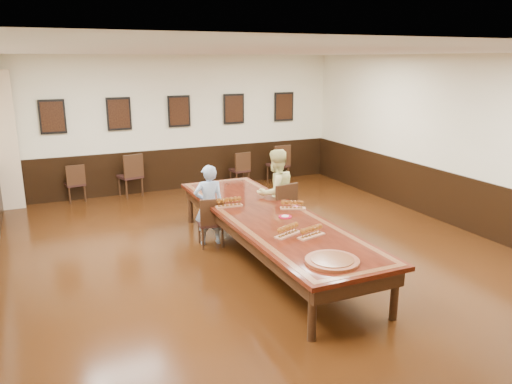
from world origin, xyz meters
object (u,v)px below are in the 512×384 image
chair_man (210,221)px  carved_platter (332,261)px  spare_chair_a (75,183)px  spare_chair_c (240,169)px  conference_table (269,223)px  spare_chair_d (278,164)px  person_man (209,205)px  person_woman (276,193)px  chair_woman (279,209)px  spare_chair_b (130,175)px

chair_man → carved_platter: chair_man is taller
spare_chair_a → spare_chair_c: bearing=168.1°
conference_table → spare_chair_d: bearing=61.7°
person_man → person_woman: bearing=-173.7°
chair_woman → carved_platter: size_ratio=1.40×
chair_woman → spare_chair_b: size_ratio=0.99×
spare_chair_b → spare_chair_c: size_ratio=1.15×
spare_chair_a → spare_chair_c: 3.89m
person_woman → conference_table: bearing=48.0°
spare_chair_c → person_woman: 3.65m
chair_man → spare_chair_c: spare_chair_c is taller
chair_woman → chair_man: bearing=-12.8°
carved_platter → person_woman: bearing=75.9°
carved_platter → chair_woman: bearing=75.1°
person_woman → carved_platter: bearing=65.1°
spare_chair_a → person_woman: bearing=121.1°
spare_chair_d → conference_table: (-2.44, -4.52, 0.11)m
chair_man → spare_chair_d: bearing=-123.1°
spare_chair_d → carved_platter: (-2.57, -6.53, 0.27)m
spare_chair_d → chair_woman: bearing=59.7°
spare_chair_d → person_woman: size_ratio=0.64×
conference_table → carved_platter: size_ratio=6.97×
spare_chair_c → conference_table: 4.80m
spare_chair_b → spare_chair_c: spare_chair_b is taller
person_woman → carved_platter: (-0.76, -3.04, -0.01)m
spare_chair_c → spare_chair_d: (1.04, -0.07, 0.06)m
chair_man → spare_chair_c: (2.03, 3.61, 0.00)m
chair_woman → person_woman: bearing=-90.0°
spare_chair_a → carved_platter: (2.36, -6.84, 0.34)m
person_man → conference_table: person_man is taller
conference_table → person_man: bearing=120.0°
chair_man → chair_woman: size_ratio=0.87×
chair_woman → person_woman: 0.30m
chair_man → conference_table: bearing=130.6°
spare_chair_b → chair_woman: bearing=101.9°
spare_chair_c → carved_platter: spare_chair_c is taller
spare_chair_b → person_woman: size_ratio=0.65×
spare_chair_a → carved_platter: 7.25m
spare_chair_c → person_man: bearing=56.0°
spare_chair_b → spare_chair_d: size_ratio=1.01×
spare_chair_a → person_woman: size_ratio=0.55×
chair_woman → spare_chair_a: size_ratio=1.17×
person_man → chair_man: bearing=90.0°
spare_chair_b → spare_chair_c: (2.67, -0.19, -0.07)m
spare_chair_a → spare_chair_b: spare_chair_b is taller
spare_chair_c → person_man: size_ratio=0.63×
chair_woman → spare_chair_d: chair_woman is taller
spare_chair_c → carved_platter: (-1.53, -6.60, 0.33)m
spare_chair_b → person_woman: bearing=102.3°
spare_chair_a → carved_platter: spare_chair_a is taller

